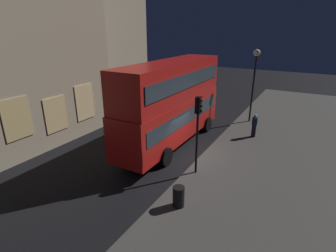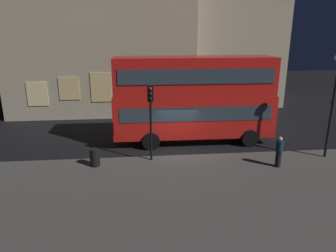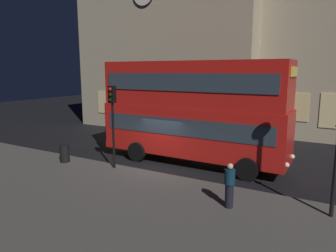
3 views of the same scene
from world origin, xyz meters
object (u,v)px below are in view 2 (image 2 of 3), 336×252
(double_decker_bus, at_px, (194,96))
(pedestrian, at_px, (279,152))
(traffic_light_near_kerb, at_px, (151,108))
(street_lamp, at_px, (336,81))
(litter_bin, at_px, (95,157))

(double_decker_bus, relative_size, pedestrian, 6.20)
(traffic_light_near_kerb, bearing_deg, double_decker_bus, 46.10)
(double_decker_bus, xyz_separation_m, traffic_light_near_kerb, (-2.91, -3.12, 0.05))
(traffic_light_near_kerb, distance_m, street_lamp, 10.09)
(double_decker_bus, bearing_deg, pedestrian, -50.78)
(traffic_light_near_kerb, relative_size, pedestrian, 2.51)
(double_decker_bus, height_order, litter_bin, double_decker_bus)
(pedestrian, bearing_deg, double_decker_bus, 131.86)
(double_decker_bus, distance_m, litter_bin, 7.41)
(double_decker_bus, distance_m, pedestrian, 6.38)
(double_decker_bus, bearing_deg, traffic_light_near_kerb, -132.46)
(double_decker_bus, distance_m, traffic_light_near_kerb, 4.27)
(double_decker_bus, relative_size, litter_bin, 10.94)
(traffic_light_near_kerb, xyz_separation_m, pedestrian, (6.67, -1.58, -2.17))
(double_decker_bus, relative_size, traffic_light_near_kerb, 2.47)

